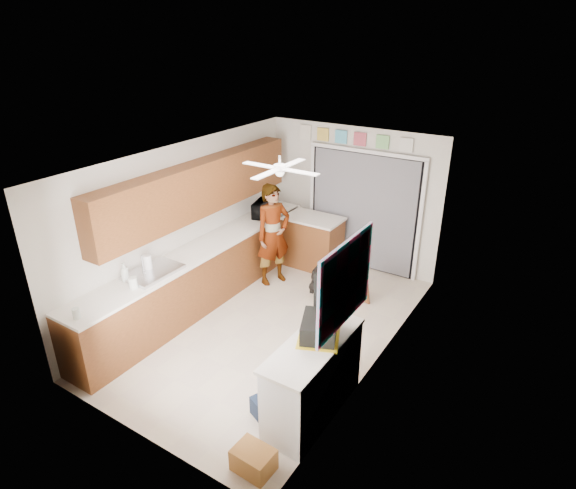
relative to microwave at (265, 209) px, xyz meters
The scene contains 41 objects.
floor 2.27m from the microwave, 52.09° to the right, with size 5.00×5.00×0.00m, color #BFAE9A.
ceiling 2.46m from the microwave, 52.09° to the right, with size 5.00×5.00×0.00m, color white.
wall_back 1.55m from the microwave, 36.79° to the left, with size 3.20×3.20×0.00m, color silver.
wall_front 4.26m from the microwave, 73.22° to the right, with size 3.20×3.20×0.00m, color silver.
wall_left 1.63m from the microwave, 103.16° to the right, with size 5.00×5.00×0.00m, color silver.
wall_right 3.25m from the microwave, 29.17° to the right, with size 5.00×5.00×0.00m, color silver.
left_base_cabinets 1.70m from the microwave, 92.52° to the right, with size 0.60×4.80×0.90m, color brown.
left_countertop 1.59m from the microwave, 92.16° to the right, with size 0.62×4.80×0.04m, color white.
upper_cabinets 1.57m from the microwave, 98.63° to the right, with size 0.32×4.00×0.80m, color brown.
sink_basin 2.58m from the microwave, 91.32° to the right, with size 0.50×0.76×0.06m, color silver.
faucet 2.59m from the microwave, 95.52° to the right, with size 0.03×0.03×0.22m, color silver.
peninsula_base 1.05m from the microwave, 29.90° to the left, with size 1.00×0.60×0.90m, color brown.
peninsula_top 0.86m from the microwave, 29.90° to the left, with size 1.04×0.64×0.04m, color white.
back_opening_recess 1.73m from the microwave, 31.01° to the left, with size 2.00×0.06×2.10m, color black.
curtain_panel 1.71m from the microwave, 29.86° to the left, with size 1.90×0.03×2.05m, color gray.
door_trim_left 0.98m from the microwave, 61.84° to the left, with size 0.06×0.04×2.10m, color white.
door_trim_right 2.64m from the microwave, 18.98° to the left, with size 0.06×0.04×2.10m, color white.
door_trim_head 2.00m from the microwave, 30.15° to the left, with size 2.10×0.04×0.06m, color white.
header_frame_0 1.64m from the microwave, 54.69° to the left, with size 0.22×0.02×0.22m, color gold.
header_frame_1 1.80m from the microwave, 42.23° to the left, with size 0.22×0.02×0.22m, color #4EB1D2.
header_frame_2 2.01m from the microwave, 33.78° to the left, with size 0.22×0.02×0.22m, color #BC4657.
header_frame_3 2.30m from the microwave, 27.22° to the left, with size 0.22×0.02×0.22m, color #76C16E.
header_frame_4 2.61m from the microwave, 22.67° to the left, with size 0.22×0.02×0.22m, color silver.
route66_sign 1.54m from the microwave, 72.51° to the left, with size 0.22×0.02×0.26m, color silver.
right_counter_base 3.84m from the microwave, 47.13° to the right, with size 0.50×1.40×0.90m, color white.
right_counter_top 3.79m from the microwave, 47.24° to the right, with size 0.54×1.44×0.04m, color white.
abstract_painting 3.86m from the microwave, 42.55° to the right, with size 0.03×1.15×0.95m, color #FD5DA1.
ceiling_fan 2.23m from the microwave, 48.28° to the right, with size 1.14×1.14×0.24m, color white.
microwave is the anchor object (origin of this frame).
soap_bottle 2.93m from the microwave, 94.06° to the right, with size 0.10×0.10×0.27m, color silver.
jar_a 3.00m from the microwave, 89.38° to the right, with size 0.11×0.11×0.15m, color silver.
jar_b 3.83m from the microwave, 89.66° to the right, with size 0.09×0.09×0.13m, color silver.
paper_towel_roll 2.57m from the microwave, 93.63° to the right, with size 0.11×0.11×0.24m, color white.
suitcase 3.66m from the microwave, 45.82° to the right, with size 0.37×0.49×0.21m, color black.
suitcase_rim 3.66m from the microwave, 45.82° to the right, with size 0.44×0.58×0.02m, color yellow.
suitcase_lid 3.46m from the microwave, 42.46° to the right, with size 0.42×0.03×0.50m, color black.
cardboard_box 4.62m from the microwave, 56.73° to the right, with size 0.40×0.30×0.25m, color #B87C39.
navy_crate 3.95m from the microwave, 54.55° to the right, with size 0.37×0.31×0.23m, color #131E31.
cabinet_door_panel 2.18m from the microwave, ahead, with size 0.36×0.03×0.54m, color brown.
man 0.70m from the microwave, 43.41° to the right, with size 0.63×0.42×1.73m, color white.
dog 1.59m from the microwave, 11.75° to the right, with size 0.27×0.62×0.49m, color black.
Camera 1 is at (3.37, -4.91, 4.03)m, focal length 30.00 mm.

